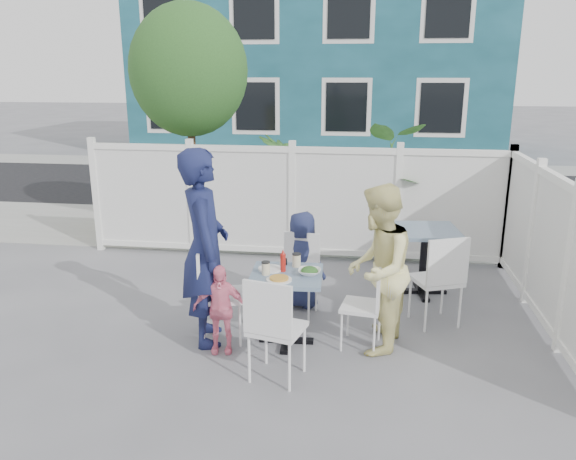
# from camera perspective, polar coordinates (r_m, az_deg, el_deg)

# --- Properties ---
(ground) EXTENTS (80.00, 80.00, 0.00)m
(ground) POSITION_cam_1_polar(r_m,az_deg,el_deg) (5.91, -3.67, -10.24)
(ground) COLOR slate
(near_sidewalk) EXTENTS (24.00, 2.60, 0.01)m
(near_sidewalk) POSITION_cam_1_polar(r_m,az_deg,el_deg) (9.42, 0.93, -0.07)
(near_sidewalk) COLOR gray
(near_sidewalk) RESTS_ON ground
(street) EXTENTS (24.00, 5.00, 0.01)m
(street) POSITION_cam_1_polar(r_m,az_deg,el_deg) (13.00, 2.93, 4.37)
(street) COLOR black
(street) RESTS_ON ground
(far_sidewalk) EXTENTS (24.00, 1.60, 0.01)m
(far_sidewalk) POSITION_cam_1_polar(r_m,az_deg,el_deg) (16.04, 3.93, 6.57)
(far_sidewalk) COLOR gray
(far_sidewalk) RESTS_ON ground
(building) EXTENTS (11.00, 6.00, 6.00)m
(building) POSITION_cam_1_polar(r_m,az_deg,el_deg) (19.25, 3.32, 17.10)
(building) COLOR #164752
(building) RESTS_ON ground
(fence_back) EXTENTS (5.86, 0.08, 1.60)m
(fence_back) POSITION_cam_1_polar(r_m,az_deg,el_deg) (7.86, 0.42, 2.57)
(fence_back) COLOR white
(fence_back) RESTS_ON ground
(fence_right) EXTENTS (0.08, 3.66, 1.60)m
(fence_right) POSITION_cam_1_polar(r_m,az_deg,el_deg) (6.36, 24.98, -2.22)
(fence_right) COLOR white
(fence_right) RESTS_ON ground
(tree) EXTENTS (1.80, 1.62, 3.59)m
(tree) POSITION_cam_1_polar(r_m,az_deg,el_deg) (8.91, -10.08, 15.63)
(tree) COLOR #382316
(tree) RESTS_ON ground
(utility_cabinet) EXTENTS (0.71, 0.54, 1.22)m
(utility_cabinet) POSITION_cam_1_polar(r_m,az_deg,el_deg) (10.13, -14.21, 4.12)
(utility_cabinet) COLOR yellow
(utility_cabinet) RESTS_ON ground
(potted_shrub_a) EXTENTS (1.00, 1.00, 1.66)m
(potted_shrub_a) POSITION_cam_1_polar(r_m,az_deg,el_deg) (8.56, -0.56, 4.00)
(potted_shrub_a) COLOR #254E1D
(potted_shrub_a) RESTS_ON ground
(potted_shrub_b) EXTENTS (2.04, 1.91, 1.81)m
(potted_shrub_b) POSITION_cam_1_polar(r_m,az_deg,el_deg) (8.37, 11.13, 3.96)
(potted_shrub_b) COLOR #254E1D
(potted_shrub_b) RESTS_ON ground
(main_table) EXTENTS (0.71, 0.71, 0.72)m
(main_table) POSITION_cam_1_polar(r_m,az_deg,el_deg) (5.45, -0.16, -6.06)
(main_table) COLOR slate
(main_table) RESTS_ON ground
(spare_table) EXTENTS (0.84, 0.84, 0.80)m
(spare_table) POSITION_cam_1_polar(r_m,az_deg,el_deg) (6.83, 13.69, -1.38)
(spare_table) COLOR slate
(spare_table) RESTS_ON ground
(chair_left) EXTENTS (0.51, 0.52, 0.96)m
(chair_left) POSITION_cam_1_polar(r_m,az_deg,el_deg) (5.57, -7.68, -5.76)
(chair_left) COLOR white
(chair_left) RESTS_ON ground
(chair_right) EXTENTS (0.43, 0.44, 0.85)m
(chair_right) POSITION_cam_1_polar(r_m,az_deg,el_deg) (5.45, 8.27, -6.98)
(chair_right) COLOR white
(chair_right) RESTS_ON ground
(chair_back) EXTENTS (0.46, 0.45, 0.89)m
(chair_back) POSITION_cam_1_polar(r_m,az_deg,el_deg) (6.13, 1.15, -3.90)
(chair_back) COLOR white
(chair_back) RESTS_ON ground
(chair_near) EXTENTS (0.52, 0.51, 0.95)m
(chair_near) POSITION_cam_1_polar(r_m,az_deg,el_deg) (4.78, -1.52, -9.39)
(chair_near) COLOR white
(chair_near) RESTS_ON ground
(chair_spare) EXTENTS (0.58, 0.57, 1.00)m
(chair_spare) POSITION_cam_1_polar(r_m,az_deg,el_deg) (5.99, 15.26, -4.37)
(chair_spare) COLOR white
(chair_spare) RESTS_ON ground
(man) EXTENTS (0.65, 0.81, 1.92)m
(man) POSITION_cam_1_polar(r_m,az_deg,el_deg) (5.44, -8.46, -1.79)
(man) COLOR #181E47
(man) RESTS_ON ground
(woman) EXTENTS (0.75, 0.89, 1.61)m
(woman) POSITION_cam_1_polar(r_m,az_deg,el_deg) (5.33, 9.09, -3.96)
(woman) COLOR yellow
(woman) RESTS_ON ground
(boy) EXTENTS (0.64, 0.54, 1.11)m
(boy) POSITION_cam_1_polar(r_m,az_deg,el_deg) (6.30, 1.43, -3.04)
(boy) COLOR #1E254A
(boy) RESTS_ON ground
(toddler) EXTENTS (0.53, 0.28, 0.87)m
(toddler) POSITION_cam_1_polar(r_m,az_deg,el_deg) (5.38, -6.93, -7.96)
(toddler) COLOR pink
(toddler) RESTS_ON ground
(plate_main) EXTENTS (0.24, 0.24, 0.01)m
(plate_main) POSITION_cam_1_polar(r_m,az_deg,el_deg) (5.22, -0.91, -5.07)
(plate_main) COLOR white
(plate_main) RESTS_ON main_table
(plate_side) EXTENTS (0.24, 0.24, 0.02)m
(plate_side) POSITION_cam_1_polar(r_m,az_deg,el_deg) (5.50, -1.80, -3.97)
(plate_side) COLOR white
(plate_side) RESTS_ON main_table
(salad_bowl) EXTENTS (0.22, 0.22, 0.05)m
(salad_bowl) POSITION_cam_1_polar(r_m,az_deg,el_deg) (5.37, 2.19, -4.28)
(salad_bowl) COLOR white
(salad_bowl) RESTS_ON main_table
(coffee_cup_a) EXTENTS (0.08, 0.08, 0.12)m
(coffee_cup_a) POSITION_cam_1_polar(r_m,az_deg,el_deg) (5.36, -2.27, -3.95)
(coffee_cup_a) COLOR beige
(coffee_cup_a) RESTS_ON main_table
(coffee_cup_b) EXTENTS (0.08, 0.08, 0.12)m
(coffee_cup_b) POSITION_cam_1_polar(r_m,az_deg,el_deg) (5.57, 0.87, -3.12)
(coffee_cup_b) COLOR beige
(coffee_cup_b) RESTS_ON main_table
(ketchup_bottle) EXTENTS (0.05, 0.05, 0.17)m
(ketchup_bottle) POSITION_cam_1_polar(r_m,az_deg,el_deg) (5.43, -0.51, -3.34)
(ketchup_bottle) COLOR #AB1A12
(ketchup_bottle) RESTS_ON main_table
(salt_shaker) EXTENTS (0.03, 0.03, 0.07)m
(salt_shaker) POSITION_cam_1_polar(r_m,az_deg,el_deg) (5.59, -0.71, -3.36)
(salt_shaker) COLOR white
(salt_shaker) RESTS_ON main_table
(pepper_shaker) EXTENTS (0.03, 0.03, 0.07)m
(pepper_shaker) POSITION_cam_1_polar(r_m,az_deg,el_deg) (5.62, -0.24, -3.24)
(pepper_shaker) COLOR black
(pepper_shaker) RESTS_ON main_table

